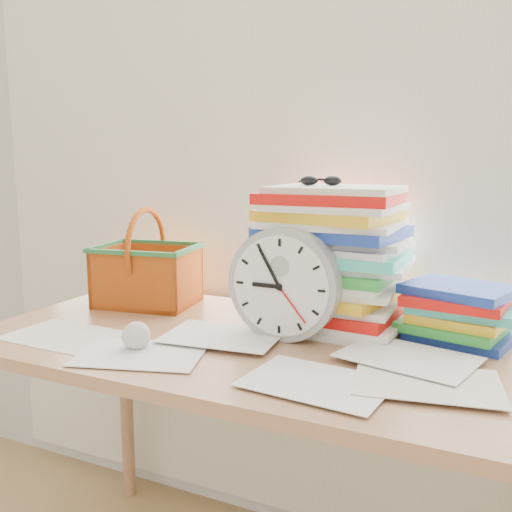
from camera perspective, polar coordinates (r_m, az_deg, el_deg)
The scene contains 9 objects.
curtain at distance 1.67m, azimuth 5.99°, elevation 13.72°, with size 2.40×0.01×2.50m, color white.
desk at distance 1.41m, azimuth 0.21°, elevation -11.37°, with size 1.40×0.70×0.75m.
paper_stack at distance 1.47m, azimuth 7.99°, elevation -0.15°, with size 0.36×0.30×0.36m, color white, non-canonical shape.
clock at distance 1.36m, azimuth 2.87°, elevation -2.81°, with size 0.27×0.27×0.05m, color #9FA1A5.
sunglasses at distance 1.44m, azimuth 6.48°, elevation 7.52°, with size 0.12×0.10×0.03m, color black, non-canonical shape.
book_stack at distance 1.45m, azimuth 19.46°, elevation -5.41°, with size 0.27×0.20×0.14m, color white, non-canonical shape.
basket at distance 1.72m, azimuth -10.86°, elevation -0.15°, with size 0.28×0.22×0.28m, color #C75813, non-canonical shape.
crumpled_ball at distance 1.34m, azimuth -11.90°, elevation -7.78°, with size 0.07×0.07×0.07m, color silver.
scattered_papers at distance 1.38m, azimuth 0.21°, elevation -8.24°, with size 1.26×0.42×0.02m, color white, non-canonical shape.
Camera 1 is at (0.56, 0.41, 1.18)m, focal length 40.00 mm.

